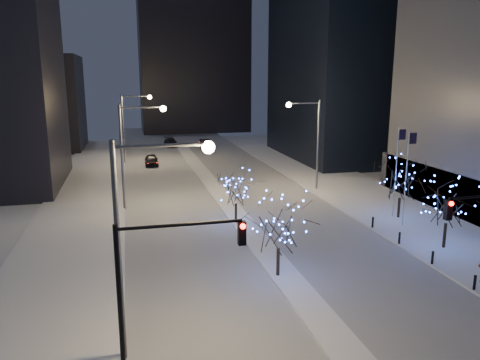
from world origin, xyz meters
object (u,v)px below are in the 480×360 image
object	(u,v)px
street_lamp_w_far	(130,119)
holiday_tree_median_near	(279,224)
traffic_signal_west	(158,275)
holiday_tree_plaza_near	(448,203)
holiday_tree_median_far	(236,188)
holiday_tree_plaza_far	(401,180)
street_lamp_w_mid	(133,142)
car_far	(171,143)
street_lamp_east	(311,133)
car_mid	(204,143)
street_lamp_w_near	(142,220)
car_near	(151,160)

from	to	relation	value
street_lamp_w_far	holiday_tree_median_near	size ratio (longest dim) A/B	1.79
traffic_signal_west	holiday_tree_plaza_near	distance (m)	23.91
holiday_tree_median_far	holiday_tree_plaza_far	bearing A→B (deg)	-9.63
street_lamp_w_mid	car_far	xyz separation A→B (m)	(7.12, 40.07, -5.76)
street_lamp_east	holiday_tree_plaza_far	bearing A→B (deg)	-72.12
car_mid	car_far	distance (m)	6.35
holiday_tree_median_near	street_lamp_east	bearing A→B (deg)	63.56
street_lamp_w_near	holiday_tree_median_near	distance (m)	11.18
car_mid	street_lamp_w_mid	bearing A→B (deg)	78.55
holiday_tree_median_far	car_near	bearing A→B (deg)	101.30
street_lamp_east	car_mid	world-z (taller)	street_lamp_east
street_lamp_w_mid	street_lamp_east	world-z (taller)	same
street_lamp_w_mid	holiday_tree_plaza_near	world-z (taller)	street_lamp_w_mid
holiday_tree_median_near	street_lamp_w_near	bearing A→B (deg)	-141.48
street_lamp_w_far	holiday_tree_median_far	bearing A→B (deg)	-74.98
street_lamp_east	car_near	xyz separation A→B (m)	(-16.33, 19.33, -5.67)
holiday_tree_median_far	holiday_tree_plaza_near	size ratio (longest dim) A/B	0.88
street_lamp_east	holiday_tree_median_far	distance (m)	14.59
street_lamp_w_mid	traffic_signal_west	xyz separation A→B (m)	(0.50, -27.00, -1.74)
traffic_signal_west	holiday_tree_plaza_far	xyz separation A→B (m)	(22.36, 18.11, -1.17)
street_lamp_w_far	car_far	bearing A→B (deg)	64.70
car_far	holiday_tree_median_far	bearing A→B (deg)	-93.21
traffic_signal_west	street_lamp_w_far	bearing A→B (deg)	90.55
street_lamp_w_mid	car_near	xyz separation A→B (m)	(2.69, 22.33, -5.72)
holiday_tree_plaza_near	traffic_signal_west	bearing A→B (deg)	-153.77
street_lamp_w_near	street_lamp_w_mid	size ratio (longest dim) A/B	1.00
car_far	holiday_tree_plaza_near	world-z (taller)	holiday_tree_plaza_near
street_lamp_w_far	holiday_tree_plaza_near	size ratio (longest dim) A/B	1.92
holiday_tree_plaza_far	car_mid	bearing A→B (deg)	102.35
street_lamp_w_mid	car_far	size ratio (longest dim) A/B	1.97
car_far	holiday_tree_plaza_near	xyz separation A→B (m)	(14.80, -56.52, 2.78)
car_near	car_far	xyz separation A→B (m)	(4.43, 17.74, -0.04)
street_lamp_east	car_near	world-z (taller)	street_lamp_east
holiday_tree_plaza_near	car_mid	bearing A→B (deg)	99.68
traffic_signal_west	holiday_tree_median_near	size ratio (longest dim) A/B	1.26
holiday_tree_plaza_far	street_lamp_w_near	bearing A→B (deg)	-144.83
car_near	car_mid	distance (m)	17.94
street_lamp_east	holiday_tree_plaza_far	size ratio (longest dim) A/B	1.83
street_lamp_w_near	car_mid	world-z (taller)	street_lamp_w_near
street_lamp_east	holiday_tree_median_far	xyz separation A→B (m)	(-10.58, -9.45, -3.40)
car_mid	car_near	bearing A→B (deg)	63.31
street_lamp_w_near	holiday_tree_plaza_far	bearing A→B (deg)	35.17
traffic_signal_west	car_near	world-z (taller)	traffic_signal_west
street_lamp_w_near	street_lamp_w_far	bearing A→B (deg)	90.00
car_near	car_far	distance (m)	18.29
street_lamp_w_near	holiday_tree_median_near	xyz separation A→B (m)	(8.44, 6.72, -2.96)
street_lamp_east	car_far	size ratio (longest dim) A/B	1.97
holiday_tree_median_far	holiday_tree_plaza_far	xyz separation A→B (m)	(14.42, -2.45, 0.54)
street_lamp_w_far	holiday_tree_plaza_near	bearing A→B (deg)	-62.13
street_lamp_w_mid	street_lamp_w_far	distance (m)	25.00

